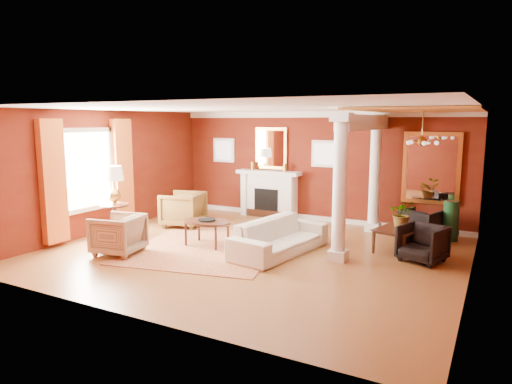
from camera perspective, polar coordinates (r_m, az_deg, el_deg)
The scene contains 27 objects.
ground at distance 9.38m, azimuth -0.42°, elevation -7.55°, with size 8.00×8.00×0.00m, color brown.
room_shell at distance 9.02m, azimuth -0.43°, elevation 4.84°, with size 8.04×7.04×2.92m.
fireplace at distance 12.70m, azimuth 1.60°, elevation -0.21°, with size 1.85×0.42×1.29m.
overmantel_mirror at distance 12.68m, azimuth 1.91°, elevation 5.48°, with size 0.95×0.07×1.15m.
flank_window_left at distance 13.46m, azimuth -4.03°, elevation 5.23°, with size 0.70×0.07×0.70m.
flank_window_right at distance 12.09m, azimuth 8.54°, elevation 4.75°, with size 0.70×0.07×0.70m.
left_window at distance 11.05m, azimuth -20.03°, elevation 1.96°, with size 0.21×2.55×2.60m.
column_front at distance 8.69m, azimuth 10.42°, elevation 0.62°, with size 0.36×0.36×2.80m.
column_back at distance 11.27m, azimuth 14.65°, elevation 2.35°, with size 0.36×0.36×2.80m.
header_beam at distance 10.14m, azimuth 13.43°, elevation 8.46°, with size 0.30×3.20×0.32m, color white.
amber_ceiling at distance 9.76m, azimuth 19.88°, elevation 9.64°, with size 2.30×3.40×0.04m, color gold.
dining_mirror at distance 11.49m, azimuth 21.04°, elevation 2.78°, with size 1.30×0.07×1.70m.
chandelier at distance 9.81m, azimuth 20.02°, elevation 5.98°, with size 0.60×0.62×0.75m.
crown_trim at distance 12.15m, azimuth 7.52°, elevation 9.60°, with size 8.00×0.08×0.16m, color white.
base_trim at distance 12.42m, azimuth 7.27°, elevation -3.23°, with size 8.00×0.08×0.12m, color white.
rug at distance 10.03m, azimuth -5.36°, elevation -6.44°, with size 2.95×3.93×0.02m, color maroon.
sofa at distance 9.22m, azimuth 3.01°, elevation -4.89°, with size 2.36×0.69×0.92m, color #F6E9CF.
armchair_leopard at distance 11.68m, azimuth -9.13°, elevation -1.92°, with size 0.94×0.88×0.97m, color black.
armchair_stripe at distance 9.58m, azimuth -16.87°, elevation -4.85°, with size 0.86×0.81×0.89m, color tan.
coffee_table at distance 9.79m, azimuth -6.17°, elevation -3.86°, with size 1.09×1.09×0.55m.
coffee_book at distance 9.84m, azimuth -6.21°, elevation -2.88°, with size 0.16×0.02×0.21m, color black.
side_table at distance 10.87m, azimuth -17.39°, elevation 0.40°, with size 0.66×0.66×1.64m.
dining_table at distance 9.92m, azimuth 17.98°, elevation -4.77°, with size 1.39×0.49×0.77m, color black.
dining_chair_near at distance 9.24m, azimuth 20.10°, elevation -5.85°, with size 0.75×0.71×0.78m, color black.
dining_chair_far at distance 10.96m, azimuth 19.90°, elevation -3.63°, with size 0.74×0.69×0.76m, color black.
green_urn at distance 11.10m, azimuth 23.14°, elevation -3.79°, with size 0.38×0.38×0.91m.
potted_plant at distance 9.75m, azimuth 17.91°, elevation -1.31°, with size 0.52×0.58×0.45m, color #26591E.
Camera 1 is at (4.32, -7.89, 2.66)m, focal length 32.00 mm.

